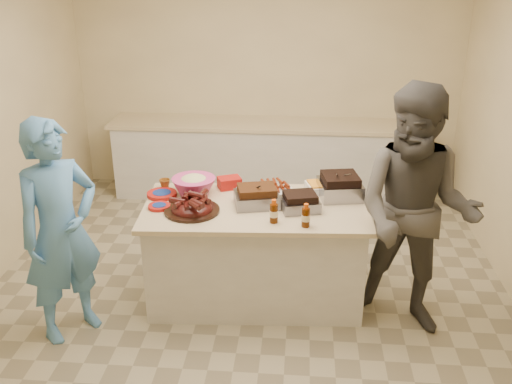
# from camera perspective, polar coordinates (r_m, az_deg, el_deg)

# --- Properties ---
(room) EXTENTS (4.50, 5.00, 2.70)m
(room) POSITION_cam_1_polar(r_m,az_deg,el_deg) (5.00, -0.93, -10.09)
(room) COLOR beige
(room) RESTS_ON ground
(back_counter) EXTENTS (3.60, 0.64, 0.90)m
(back_counter) POSITION_cam_1_polar(r_m,az_deg,el_deg) (6.78, 0.88, 3.32)
(back_counter) COLOR silver
(back_counter) RESTS_ON ground
(island) EXTENTS (1.84, 1.04, 0.85)m
(island) POSITION_cam_1_polar(r_m,az_deg,el_deg) (4.97, -0.05, -10.33)
(island) COLOR silver
(island) RESTS_ON ground
(rib_platter) EXTENTS (0.50, 0.50, 0.17)m
(rib_platter) POSITION_cam_1_polar(r_m,az_deg,el_deg) (4.49, -6.40, -1.97)
(rib_platter) COLOR #46110E
(rib_platter) RESTS_ON island
(pulled_pork_tray) EXTENTS (0.40, 0.33, 0.11)m
(pulled_pork_tray) POSITION_cam_1_polar(r_m,az_deg,el_deg) (4.57, 0.08, -1.35)
(pulled_pork_tray) COLOR #47230F
(pulled_pork_tray) RESTS_ON island
(brisket_tray) EXTENTS (0.34, 0.30, 0.09)m
(brisket_tray) POSITION_cam_1_polar(r_m,az_deg,el_deg) (4.51, 4.39, -1.77)
(brisket_tray) COLOR black
(brisket_tray) RESTS_ON island
(roasting_pan) EXTENTS (0.39, 0.39, 0.13)m
(roasting_pan) POSITION_cam_1_polar(r_m,az_deg,el_deg) (4.78, 8.33, -0.46)
(roasting_pan) COLOR gray
(roasting_pan) RESTS_ON island
(coleslaw_bowl) EXTENTS (0.39, 0.39, 0.25)m
(coleslaw_bowl) POSITION_cam_1_polar(r_m,az_deg,el_deg) (4.80, -6.19, -0.24)
(coleslaw_bowl) COLOR #C73A7E
(coleslaw_bowl) RESTS_ON island
(sausage_plate) EXTENTS (0.36, 0.36, 0.05)m
(sausage_plate) POSITION_cam_1_polar(r_m,az_deg,el_deg) (4.87, 2.00, 0.21)
(sausage_plate) COLOR silver
(sausage_plate) RESTS_ON island
(mac_cheese_dish) EXTENTS (0.34, 0.29, 0.08)m
(mac_cheese_dish) POSITION_cam_1_polar(r_m,az_deg,el_deg) (4.90, 6.84, 0.18)
(mac_cheese_dish) COLOR orange
(mac_cheese_dish) RESTS_ON island
(bbq_bottle_a) EXTENTS (0.07, 0.07, 0.18)m
(bbq_bottle_a) POSITION_cam_1_polar(r_m,az_deg,el_deg) (4.29, 1.79, -3.04)
(bbq_bottle_a) COLOR #401A02
(bbq_bottle_a) RESTS_ON island
(bbq_bottle_b) EXTENTS (0.07, 0.07, 0.18)m
(bbq_bottle_b) POSITION_cam_1_polar(r_m,az_deg,el_deg) (4.25, 4.96, -3.45)
(bbq_bottle_b) COLOR #401A02
(bbq_bottle_b) RESTS_ON island
(mustard_bottle) EXTENTS (0.05, 0.05, 0.13)m
(mustard_bottle) POSITION_cam_1_polar(r_m,az_deg,el_deg) (4.62, -1.72, -1.11)
(mustard_bottle) COLOR yellow
(mustard_bottle) RESTS_ON island
(sauce_bowl) EXTENTS (0.13, 0.05, 0.13)m
(sauce_bowl) POSITION_cam_1_polar(r_m,az_deg,el_deg) (4.82, -1.25, -0.04)
(sauce_bowl) COLOR silver
(sauce_bowl) RESTS_ON island
(plate_stack_large) EXTENTS (0.26, 0.26, 0.03)m
(plate_stack_large) POSITION_cam_1_polar(r_m,az_deg,el_deg) (4.81, -9.38, -0.37)
(plate_stack_large) COLOR #9F140F
(plate_stack_large) RESTS_ON island
(plate_stack_small) EXTENTS (0.19, 0.19, 0.02)m
(plate_stack_small) POSITION_cam_1_polar(r_m,az_deg,el_deg) (4.59, -9.64, -1.58)
(plate_stack_small) COLOR #9F140F
(plate_stack_small) RESTS_ON island
(plastic_cup) EXTENTS (0.10, 0.09, 0.09)m
(plastic_cup) POSITION_cam_1_polar(r_m,az_deg,el_deg) (4.95, -9.07, 0.32)
(plastic_cup) COLOR brown
(plastic_cup) RESTS_ON island
(basket_stack) EXTENTS (0.23, 0.20, 0.09)m
(basket_stack) POSITION_cam_1_polar(r_m,az_deg,el_deg) (4.92, -2.66, 0.43)
(basket_stack) COLOR #9F140F
(basket_stack) RESTS_ON island
(guest_blue) EXTENTS (1.71, 1.56, 0.41)m
(guest_blue) POSITION_cam_1_polar(r_m,az_deg,el_deg) (4.81, -17.63, -12.89)
(guest_blue) COLOR #508DC7
(guest_blue) RESTS_ON ground
(guest_gray) EXTENTS (1.51, 2.12, 0.73)m
(guest_gray) POSITION_cam_1_polar(r_m,az_deg,el_deg) (4.80, 14.41, -12.50)
(guest_gray) COLOR #524E49
(guest_gray) RESTS_ON ground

